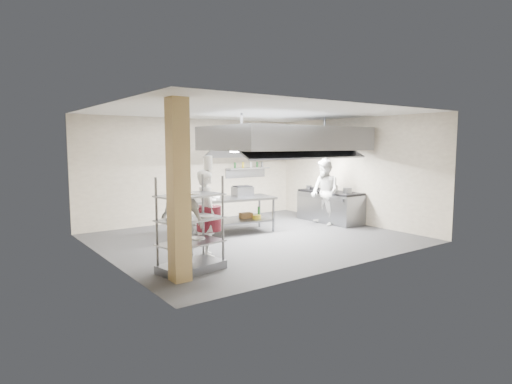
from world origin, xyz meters
TOP-DOWN VIEW (x-y plane):
  - floor at (0.00, 0.00)m, footprint 7.00×7.00m
  - ceiling at (0.00, 0.00)m, footprint 7.00×7.00m
  - wall_back at (0.00, 3.00)m, footprint 7.00×0.00m
  - wall_left at (-3.50, 0.00)m, footprint 0.00×6.00m
  - wall_right at (3.50, 0.00)m, footprint 0.00×6.00m
  - column at (-2.90, -1.90)m, footprint 0.30×0.30m
  - exhaust_hood at (1.30, 0.40)m, footprint 4.00×2.50m
  - hood_strip_a at (0.40, 0.40)m, footprint 1.60×0.12m
  - hood_strip_b at (2.20, 0.40)m, footprint 1.60×0.12m
  - wall_shelf at (1.80, 2.84)m, footprint 1.50×0.28m
  - island at (-0.12, 0.85)m, footprint 2.31×1.22m
  - island_worktop at (-0.12, 0.85)m, footprint 2.31×1.22m
  - island_undershelf at (-0.12, 0.85)m, footprint 2.12×1.10m
  - pass_rack at (-2.50, -1.53)m, footprint 1.23×0.86m
  - cooking_range at (3.08, 0.50)m, footprint 0.80×2.00m
  - range_top at (3.08, 0.50)m, footprint 0.78×1.96m
  - chef_head at (-1.77, -0.81)m, footprint 0.56×0.72m
  - chef_line at (2.60, 0.24)m, footprint 0.85×1.01m
  - chef_plating at (-2.60, -1.36)m, footprint 0.69×1.12m
  - griddle at (0.33, 1.00)m, footprint 0.52×0.42m
  - wicker_basket at (0.38, 0.93)m, footprint 0.35×0.26m
  - stockpot at (3.13, 0.43)m, footprint 0.26×0.26m
  - plate_stack at (-2.50, -1.53)m, footprint 0.28×0.28m

SIDE VIEW (x-z plane):
  - floor at x=0.00m, z-range 0.00..0.00m
  - island_undershelf at x=-0.12m, z-range 0.28..0.32m
  - wicker_basket at x=0.38m, z-range 0.32..0.46m
  - cooking_range at x=3.08m, z-range 0.00..0.84m
  - island at x=-0.12m, z-range 0.00..0.91m
  - plate_stack at x=-2.50m, z-range 0.52..0.57m
  - pass_rack at x=-2.50m, z-range 0.00..1.69m
  - range_top at x=3.08m, z-range 0.84..0.90m
  - island_worktop at x=-0.12m, z-range 0.85..0.91m
  - chef_head at x=-1.77m, z-range 0.00..1.76m
  - chef_plating at x=-2.60m, z-range 0.00..1.78m
  - chef_line at x=2.60m, z-range 0.00..1.84m
  - stockpot at x=3.13m, z-range 0.90..1.08m
  - griddle at x=0.33m, z-range 0.91..1.15m
  - wall_back at x=0.00m, z-range -2.00..5.00m
  - wall_left at x=-3.50m, z-range -1.50..4.50m
  - wall_right at x=3.50m, z-range -1.50..4.50m
  - column at x=-2.90m, z-range 0.00..3.00m
  - wall_shelf at x=1.80m, z-range 1.48..1.52m
  - hood_strip_a at x=0.40m, z-range 2.06..2.10m
  - hood_strip_b at x=2.20m, z-range 2.06..2.10m
  - exhaust_hood at x=1.30m, z-range 2.10..2.70m
  - ceiling at x=0.00m, z-range 3.00..3.00m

